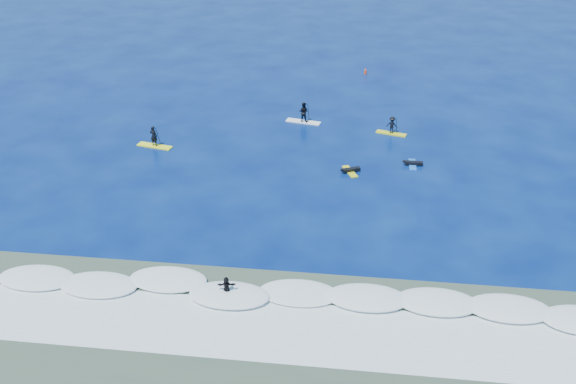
# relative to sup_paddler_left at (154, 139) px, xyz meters

# --- Properties ---
(ground) EXTENTS (160.00, 160.00, 0.00)m
(ground) POSITION_rel_sup_paddler_left_xyz_m (13.64, -9.39, -0.69)
(ground) COLOR #04134F
(ground) RESTS_ON ground
(shallow_water) EXTENTS (90.00, 13.00, 0.01)m
(shallow_water) POSITION_rel_sup_paddler_left_xyz_m (13.64, -23.39, -0.69)
(shallow_water) COLOR #384D3F
(shallow_water) RESTS_ON ground
(breaking_wave) EXTENTS (40.00, 6.00, 0.30)m
(breaking_wave) POSITION_rel_sup_paddler_left_xyz_m (13.64, -19.39, -0.69)
(breaking_wave) COLOR white
(breaking_wave) RESTS_ON ground
(whitewater) EXTENTS (34.00, 5.00, 0.02)m
(whitewater) POSITION_rel_sup_paddler_left_xyz_m (13.64, -22.39, -0.69)
(whitewater) COLOR silver
(whitewater) RESTS_ON ground
(sup_paddler_left) EXTENTS (3.26, 1.46, 2.22)m
(sup_paddler_left) POSITION_rel_sup_paddler_left_xyz_m (0.00, 0.00, 0.00)
(sup_paddler_left) COLOR #FBFF1B
(sup_paddler_left) RESTS_ON ground
(sup_paddler_center) EXTENTS (3.39, 1.48, 2.31)m
(sup_paddler_center) POSITION_rel_sup_paddler_left_xyz_m (12.36, 6.96, 0.17)
(sup_paddler_center) COLOR white
(sup_paddler_center) RESTS_ON ground
(sup_paddler_right) EXTENTS (2.83, 1.42, 1.93)m
(sup_paddler_right) POSITION_rel_sup_paddler_left_xyz_m (20.57, 5.19, 0.06)
(sup_paddler_right) COLOR yellow
(sup_paddler_right) RESTS_ON ground
(prone_paddler_near) EXTENTS (1.62, 2.16, 0.44)m
(prone_paddler_near) POSITION_rel_sup_paddler_left_xyz_m (17.10, -2.87, -0.54)
(prone_paddler_near) COLOR yellow
(prone_paddler_near) RESTS_ON ground
(prone_paddler_far) EXTENTS (1.67, 2.10, 0.44)m
(prone_paddler_far) POSITION_rel_sup_paddler_left_xyz_m (22.18, -1.03, -0.54)
(prone_paddler_far) COLOR blue
(prone_paddler_far) RESTS_ON ground
(wave_surfer) EXTENTS (1.82, 0.74, 1.28)m
(wave_surfer) POSITION_rel_sup_paddler_left_xyz_m (10.49, -19.87, 0.05)
(wave_surfer) COLOR silver
(wave_surfer) RESTS_ON breaking_wave
(marker_buoy) EXTENTS (0.29, 0.29, 0.70)m
(marker_buoy) POSITION_rel_sup_paddler_left_xyz_m (17.99, 21.83, -0.39)
(marker_buoy) COLOR #FA4016
(marker_buoy) RESTS_ON ground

